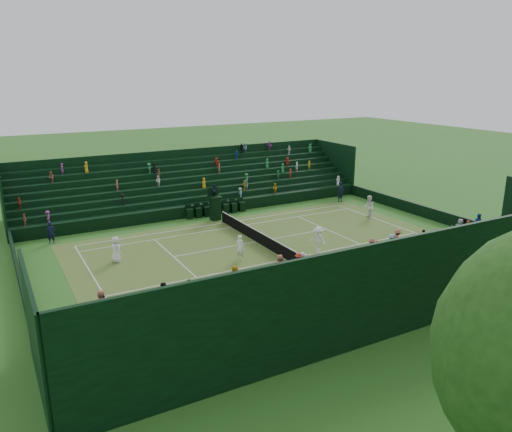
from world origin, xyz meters
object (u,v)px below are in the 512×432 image
object	(u,v)px
umpire_chair	(215,205)
player_near_west	(116,250)
player_far_east	(318,240)
player_far_west	(369,207)
player_near_east	(240,248)
tennis_net	(256,235)

from	to	relation	value
umpire_chair	player_near_west	world-z (taller)	umpire_chair
umpire_chair	player_far_east	size ratio (longest dim) A/B	1.67
player_near_west	player_far_west	world-z (taller)	player_far_west
player_near_west	player_far_west	bearing A→B (deg)	-112.84
player_far_east	umpire_chair	bearing A→B (deg)	171.35
umpire_chair	player_near_east	world-z (taller)	umpire_chair
umpire_chair	player_far_west	distance (m)	13.12
tennis_net	player_near_east	bearing A→B (deg)	-44.88
player_near_east	player_far_west	bearing A→B (deg)	-104.94
tennis_net	player_far_west	xyz separation A→B (m)	(-0.90, 11.51, 0.46)
player_far_west	player_far_east	bearing A→B (deg)	-36.33
tennis_net	player_near_west	size ratio (longest dim) A/B	6.66
player_near_east	player_far_east	size ratio (longest dim) A/B	0.95
umpire_chair	player_far_east	xyz separation A→B (m)	(10.68, 2.96, -0.39)
tennis_net	player_far_east	world-z (taller)	player_far_east
umpire_chair	player_near_east	bearing A→B (deg)	-14.50
player_near_east	umpire_chair	bearing A→B (deg)	-43.64
player_near_west	player_far_east	distance (m)	13.59
umpire_chair	player_far_west	xyz separation A→B (m)	(5.84, 11.75, -0.33)
player_far_west	tennis_net	bearing A→B (deg)	-60.72
tennis_net	player_far_east	bearing A→B (deg)	34.64
player_far_east	player_near_east	bearing A→B (deg)	-127.22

